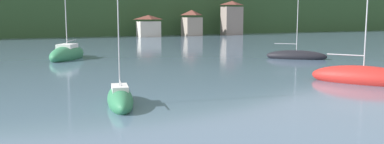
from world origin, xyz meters
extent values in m
ellipsoid|color=#38562D|center=(31.43, 153.95, 6.95)|extent=(246.40, 30.79, 53.60)
cube|color=beige|center=(24.25, 114.52, 1.90)|extent=(5.37, 3.13, 3.81)
pyramid|color=brown|center=(24.25, 114.52, 4.82)|extent=(5.64, 3.28, 1.09)
cube|color=gray|center=(36.37, 114.88, 2.38)|extent=(4.41, 3.85, 4.77)
pyramid|color=brown|center=(36.37, 114.88, 6.02)|extent=(4.63, 4.04, 1.35)
cube|color=gray|center=(48.50, 114.54, 3.81)|extent=(5.35, 3.17, 7.62)
pyramid|color=brown|center=(48.50, 114.54, 8.65)|extent=(5.61, 3.33, 1.11)
ellipsoid|color=#2D754C|center=(-5.67, 41.69, 0.31)|extent=(2.57, 5.38, 1.39)
cylinder|color=#B7B7BC|center=(-5.67, 41.69, 3.66)|extent=(0.06, 0.06, 5.92)
cylinder|color=#ADADB2|center=(-5.89, 40.80, 1.41)|extent=(0.49, 1.79, 0.06)
cube|color=silver|center=(-5.67, 41.69, 0.91)|extent=(1.22, 1.80, 0.42)
ellipsoid|color=black|center=(20.25, 56.77, 0.31)|extent=(6.37, 6.25, 1.39)
cylinder|color=#B7B7BC|center=(20.25, 56.77, 5.02)|extent=(0.08, 0.08, 8.66)
cylinder|color=#ADADB2|center=(19.33, 57.65, 1.73)|extent=(1.89, 1.83, 0.07)
ellipsoid|color=#2D754C|center=(-3.56, 68.81, 0.49)|extent=(6.56, 8.57, 2.17)
cylinder|color=#B7B7BC|center=(-3.56, 68.81, 5.10)|extent=(0.10, 0.10, 8.03)
cylinder|color=#ADADB2|center=(-2.79, 70.12, 2.05)|extent=(1.63, 2.66, 0.09)
cube|color=silver|center=(-3.56, 68.81, 1.41)|extent=(2.83, 3.14, 0.66)
ellipsoid|color=red|center=(12.54, 40.87, 0.40)|extent=(5.65, 7.63, 1.78)
cylinder|color=#B7B7BC|center=(12.54, 40.87, 5.63)|extent=(0.09, 0.09, 9.47)
cylinder|color=#ADADB2|center=(11.87, 42.03, 2.03)|extent=(1.40, 2.37, 0.08)
camera|label=1|loc=(-12.18, 20.38, 4.82)|focal=38.00mm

